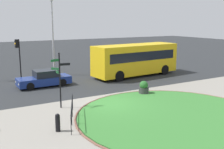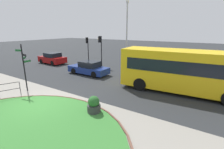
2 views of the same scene
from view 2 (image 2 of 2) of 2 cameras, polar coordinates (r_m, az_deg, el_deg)
The scene contains 10 objects.
ground at distance 11.44m, azimuth -23.59°, elevation -9.71°, with size 120.00×120.00×0.00m, color #282B2D.
sidewalk_paving at distance 10.68m, azimuth -31.83°, elevation -12.59°, with size 32.00×8.36×0.02m, color gray.
signpost_directional at distance 13.88m, azimuth -28.26°, elevation 3.04°, with size 1.26×0.76×3.58m.
bus_yellow at distance 13.16m, azimuth 23.63°, elevation 1.32°, with size 9.20×3.24×3.15m.
car_near_lane at distance 17.48m, azimuth -8.09°, elevation 2.15°, with size 4.43×1.80×1.39m.
car_far_lane at distance 24.32m, azimuth -20.02°, elevation 5.26°, with size 4.10×2.07×1.49m.
traffic_light_near at distance 20.88m, azimuth -4.08°, elevation 10.40°, with size 0.48×0.32×3.80m.
traffic_light_far at distance 23.20m, azimuth -8.55°, elevation 10.32°, with size 0.48×0.32×3.54m.
lamppost_tall at distance 19.22m, azimuth 5.14°, elevation 13.86°, with size 0.32×0.32×7.60m.
planter_near_signpost at distance 9.43m, azimuth -6.32°, elevation -10.68°, with size 0.76×0.76×1.04m.
Camera 2 is at (8.91, -5.50, 4.62)m, focal length 26.30 mm.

